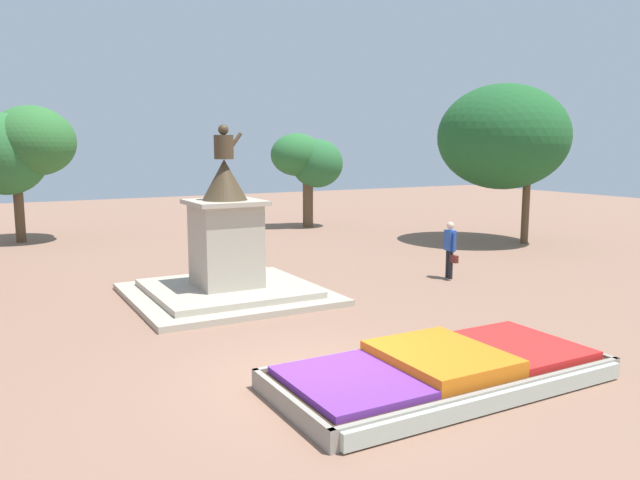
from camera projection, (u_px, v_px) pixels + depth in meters
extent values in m
plane|color=#8C6651|center=(316.00, 380.00, 10.91)|extent=(80.83, 80.83, 0.00)
cube|color=#38281C|center=(440.00, 374.00, 10.78)|extent=(5.72, 2.46, 0.30)
cube|color=gray|center=(494.00, 399.00, 9.67)|extent=(5.92, 0.10, 0.34)
cube|color=gray|center=(397.00, 352.00, 11.89)|extent=(5.92, 0.10, 0.34)
cube|color=gray|center=(289.00, 406.00, 9.39)|extent=(0.10, 2.66, 0.34)
cube|color=gray|center=(557.00, 347.00, 12.17)|extent=(0.10, 2.66, 0.34)
cube|color=#72339E|center=(350.00, 382.00, 9.87)|extent=(1.84, 2.26, 0.12)
cube|color=orange|center=(441.00, 358.00, 10.74)|extent=(1.84, 2.26, 0.28)
cube|color=red|center=(518.00, 346.00, 11.63)|extent=(1.84, 2.26, 0.13)
cube|color=#B2BCAD|center=(496.00, 400.00, 9.63)|extent=(5.62, 0.20, 0.27)
cube|color=#B1A793|center=(227.00, 294.00, 16.88)|extent=(5.02, 5.02, 0.16)
cube|color=#B3A894|center=(227.00, 288.00, 16.85)|extent=(3.99, 3.99, 0.16)
cube|color=#B2A893|center=(226.00, 245.00, 16.68)|extent=(1.60, 1.60, 2.19)
cube|color=#B2A893|center=(225.00, 202.00, 16.50)|extent=(1.89, 1.89, 0.12)
cone|color=#473823|center=(224.00, 180.00, 16.41)|extent=(1.20, 1.20, 1.08)
cylinder|color=#473823|center=(224.00, 147.00, 16.29)|extent=(0.51, 0.51, 0.63)
sphere|color=#473823|center=(223.00, 130.00, 16.22)|extent=(0.27, 0.27, 0.27)
cylinder|color=#473823|center=(235.00, 142.00, 16.45)|extent=(0.45, 0.14, 0.52)
cylinder|color=black|center=(448.00, 264.00, 19.27)|extent=(0.13, 0.13, 0.88)
cylinder|color=black|center=(451.00, 265.00, 19.10)|extent=(0.13, 0.13, 0.88)
cube|color=#264CA5|center=(450.00, 240.00, 19.07)|extent=(0.29, 0.41, 0.62)
cylinder|color=#264CA5|center=(446.00, 240.00, 19.30)|extent=(0.09, 0.09, 0.59)
cylinder|color=#264CA5|center=(454.00, 242.00, 18.85)|extent=(0.09, 0.09, 0.59)
sphere|color=beige|center=(450.00, 225.00, 19.00)|extent=(0.23, 0.23, 0.23)
cube|color=#591E19|center=(454.00, 259.00, 18.87)|extent=(0.17, 0.30, 0.22)
cylinder|color=brown|center=(19.00, 213.00, 26.32)|extent=(0.40, 0.40, 2.52)
ellipsoid|color=#306E34|center=(32.00, 140.00, 26.45)|extent=(3.38, 3.24, 2.88)
ellipsoid|color=#316E31|center=(36.00, 142.00, 25.74)|extent=(3.19, 3.24, 2.80)
ellipsoid|color=#2E6E35|center=(5.00, 154.00, 25.58)|extent=(3.37, 3.34, 3.36)
cylinder|color=brown|center=(308.00, 204.00, 31.25)|extent=(0.52, 0.52, 2.30)
ellipsoid|color=#2C6C35|center=(297.00, 155.00, 30.72)|extent=(2.64, 2.29, 2.09)
ellipsoid|color=#2B6936|center=(317.00, 163.00, 31.05)|extent=(2.58, 2.52, 2.41)
cylinder|color=brown|center=(525.00, 211.00, 26.03)|extent=(0.31, 0.31, 2.71)
ellipsoid|color=#255F2A|center=(504.00, 125.00, 26.12)|extent=(3.88, 3.92, 3.26)
ellipsoid|color=#205B2A|center=(503.00, 137.00, 25.85)|extent=(5.23, 5.56, 4.35)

